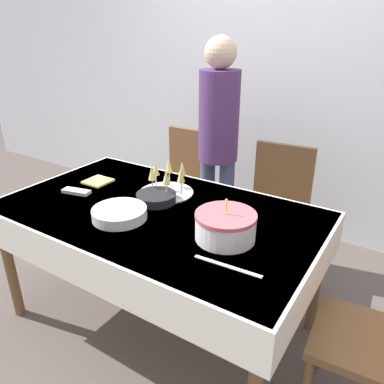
{
  "coord_description": "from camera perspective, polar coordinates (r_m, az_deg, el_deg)",
  "views": [
    {
      "loc": [
        1.13,
        -1.41,
        1.65
      ],
      "look_at": [
        0.18,
        0.07,
        0.88
      ],
      "focal_mm": 35.0,
      "sensor_mm": 36.0,
      "label": 1
    }
  ],
  "objects": [
    {
      "name": "dining_chair_far_right",
      "position": [
        2.62,
        12.64,
        -2.58
      ],
      "size": [
        0.45,
        0.45,
        0.94
      ],
      "color": "brown",
      "rests_on": "ground_plane"
    },
    {
      "name": "birthday_cake",
      "position": [
        1.72,
        5.12,
        -5.22
      ],
      "size": [
        0.28,
        0.28,
        0.2
      ],
      "color": "white",
      "rests_on": "dining_table"
    },
    {
      "name": "plate_stack_main",
      "position": [
        1.94,
        -10.99,
        -3.23
      ],
      "size": [
        0.28,
        0.28,
        0.06
      ],
      "color": "silver",
      "rests_on": "dining_table"
    },
    {
      "name": "person_standing",
      "position": [
        2.66,
        4.04,
        8.85
      ],
      "size": [
        0.28,
        0.28,
        1.61
      ],
      "color": "#3F4C72",
      "rests_on": "ground_plane"
    },
    {
      "name": "dining_chair_far_left",
      "position": [
        2.93,
        -1.26,
        0.91
      ],
      "size": [
        0.42,
        0.42,
        0.94
      ],
      "color": "brown",
      "rests_on": "ground_plane"
    },
    {
      "name": "champagne_tray",
      "position": [
        2.18,
        -3.82,
        1.87
      ],
      "size": [
        0.32,
        0.32,
        0.18
      ],
      "color": "silver",
      "rests_on": "dining_table"
    },
    {
      "name": "dining_table",
      "position": [
        2.06,
        -5.27,
        -5.2
      ],
      "size": [
        1.72,
        1.02,
        0.76
      ],
      "color": "silver",
      "rests_on": "ground_plane"
    },
    {
      "name": "wall_back",
      "position": [
        3.2,
        12.46,
        17.88
      ],
      "size": [
        8.0,
        0.05,
        2.7
      ],
      "color": "silver",
      "rests_on": "ground_plane"
    },
    {
      "name": "plate_stack_dessert",
      "position": [
        2.1,
        -5.46,
        -0.84
      ],
      "size": [
        0.22,
        0.22,
        0.05
      ],
      "color": "black",
      "rests_on": "dining_table"
    },
    {
      "name": "ground_plane",
      "position": [
        2.45,
        -4.67,
        -18.75
      ],
      "size": [
        12.0,
        12.0,
        0.0
      ],
      "primitive_type": "plane",
      "color": "#564C47"
    },
    {
      "name": "fork_pile",
      "position": [
        2.3,
        -17.21,
        0.08
      ],
      "size": [
        0.18,
        0.1,
        0.02
      ],
      "color": "silver",
      "rests_on": "dining_table"
    },
    {
      "name": "cake_knife",
      "position": [
        1.56,
        5.4,
        -11.19
      ],
      "size": [
        0.3,
        0.03,
        0.0
      ],
      "color": "silver",
      "rests_on": "dining_table"
    },
    {
      "name": "napkin_pile",
      "position": [
        2.43,
        -14.14,
        1.6
      ],
      "size": [
        0.15,
        0.15,
        0.01
      ],
      "color": "#E0D166",
      "rests_on": "dining_table"
    }
  ]
}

